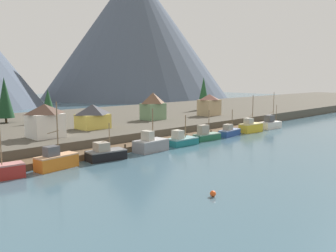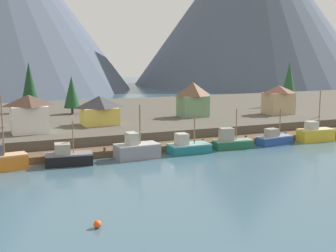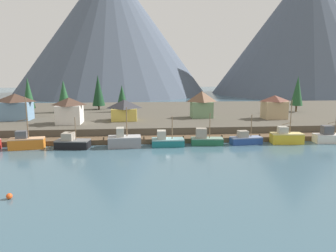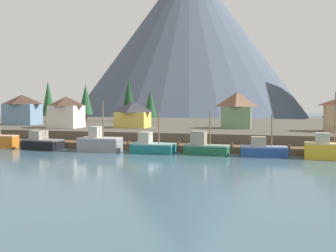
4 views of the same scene
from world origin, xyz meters
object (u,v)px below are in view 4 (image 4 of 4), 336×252
at_px(fishing_boat_grey, 100,143).
at_px(fishing_boat_yellow, 329,149).
at_px(house_white, 66,112).
at_px(fishing_boat_blue, 263,150).
at_px(conifer_near_right, 86,99).
at_px(house_yellow, 133,114).
at_px(fishing_boat_black, 42,143).
at_px(conifer_near_left, 48,99).
at_px(fishing_boat_teal, 152,146).
at_px(conifer_mid_right, 129,98).
at_px(fishing_boat_green, 205,147).
at_px(conifer_back_left, 150,104).
at_px(house_green, 237,110).
at_px(house_blue, 22,109).

distance_m(fishing_boat_grey, fishing_boat_yellow, 32.72).
bearing_deg(house_white, fishing_boat_grey, -46.16).
xyz_separation_m(fishing_boat_blue, conifer_near_right, (-43.40, 33.73, 7.12)).
height_order(fishing_boat_yellow, house_yellow, fishing_boat_yellow).
xyz_separation_m(fishing_boat_black, conifer_near_left, (-18.69, 32.44, 7.23)).
distance_m(fishing_boat_teal, conifer_mid_right, 44.57).
bearing_deg(fishing_boat_yellow, conifer_near_left, 156.45).
relative_size(fishing_boat_grey, conifer_mid_right, 0.72).
relative_size(fishing_boat_black, house_yellow, 1.03).
height_order(fishing_boat_green, conifer_back_left, conifer_back_left).
bearing_deg(conifer_near_right, house_green, -19.83).
xyz_separation_m(fishing_boat_green, house_white, (-29.26, 13.31, 4.45)).
bearing_deg(conifer_near_left, fishing_boat_grey, -48.58).
bearing_deg(house_blue, house_white, -24.41).
relative_size(fishing_boat_green, house_blue, 0.86).
distance_m(fishing_boat_teal, fishing_boat_yellow, 24.41).
bearing_deg(house_green, fishing_boat_grey, -133.26).
distance_m(fishing_boat_yellow, conifer_near_right, 62.29).
xyz_separation_m(fishing_boat_green, conifer_near_right, (-35.24, 33.68, 6.96)).
bearing_deg(fishing_boat_teal, house_blue, 151.81).
distance_m(house_green, conifer_near_left, 49.21).
bearing_deg(conifer_back_left, house_yellow, -84.94).
bearing_deg(fishing_boat_teal, conifer_back_left, 108.38).
height_order(house_blue, house_white, house_blue).
height_order(house_yellow, conifer_near_right, conifer_near_right).
distance_m(fishing_boat_blue, house_green, 21.21).
distance_m(house_green, house_blue, 46.69).
bearing_deg(house_yellow, fishing_boat_grey, -87.46).
bearing_deg(fishing_boat_black, fishing_boat_blue, 8.41).
relative_size(fishing_boat_grey, conifer_near_left, 0.76).
bearing_deg(fishing_boat_green, house_blue, 161.18).
xyz_separation_m(fishing_boat_yellow, house_yellow, (-33.49, 17.05, 3.86)).
relative_size(house_blue, conifer_mid_right, 0.70).
bearing_deg(house_yellow, fishing_boat_yellow, -26.98).
bearing_deg(house_blue, fishing_boat_black, -48.92).
xyz_separation_m(fishing_boat_green, house_green, (2.99, 19.89, 4.88)).
bearing_deg(fishing_boat_green, house_yellow, 140.55).
bearing_deg(conifer_near_right, conifer_near_left, -169.73).
relative_size(conifer_near_right, conifer_back_left, 1.18).
bearing_deg(conifer_near_left, fishing_boat_black, -60.06).
height_order(fishing_boat_blue, house_green, house_green).
bearing_deg(fishing_boat_grey, fishing_boat_green, -1.20).
relative_size(fishing_boat_teal, fishing_boat_yellow, 0.71).
bearing_deg(fishing_boat_grey, conifer_near_right, 116.71).
bearing_deg(conifer_back_left, conifer_mid_right, 141.68).
xyz_separation_m(fishing_boat_blue, house_green, (-5.16, 19.95, 5.04)).
distance_m(fishing_boat_black, house_white, 14.86).
bearing_deg(house_green, fishing_boat_green, -98.55).
distance_m(fishing_boat_yellow, conifer_back_left, 48.94).
bearing_deg(fishing_boat_green, fishing_boat_black, -173.35).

